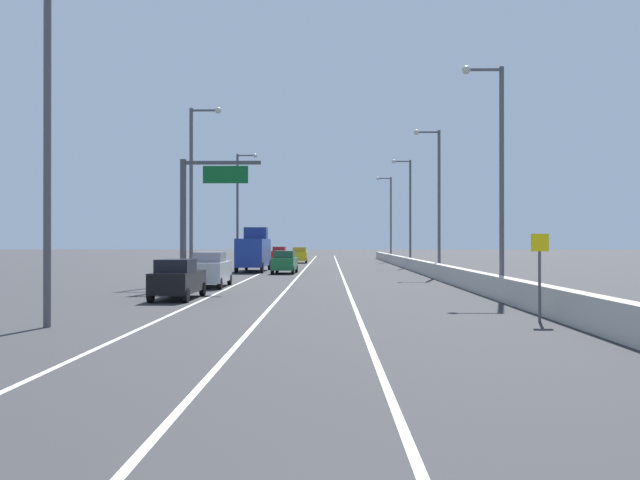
% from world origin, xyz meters
% --- Properties ---
extents(ground_plane, '(320.00, 320.00, 0.00)m').
position_xyz_m(ground_plane, '(0.00, 64.00, 0.00)').
color(ground_plane, '#2D2D30').
extents(lane_stripe_left, '(0.16, 130.00, 0.00)m').
position_xyz_m(lane_stripe_left, '(-5.50, 55.00, 0.00)').
color(lane_stripe_left, silver).
rests_on(lane_stripe_left, ground_plane).
extents(lane_stripe_center, '(0.16, 130.00, 0.00)m').
position_xyz_m(lane_stripe_center, '(-2.00, 55.00, 0.00)').
color(lane_stripe_center, silver).
rests_on(lane_stripe_center, ground_plane).
extents(lane_stripe_right, '(0.16, 130.00, 0.00)m').
position_xyz_m(lane_stripe_right, '(1.50, 55.00, 0.00)').
color(lane_stripe_right, silver).
rests_on(lane_stripe_right, ground_plane).
extents(jersey_barrier_right, '(0.60, 120.00, 1.10)m').
position_xyz_m(jersey_barrier_right, '(8.50, 40.00, 0.55)').
color(jersey_barrier_right, '#B2ADA3').
rests_on(jersey_barrier_right, ground_plane).
extents(overhead_sign_gantry, '(4.68, 0.36, 7.50)m').
position_xyz_m(overhead_sign_gantry, '(-7.26, 32.96, 4.73)').
color(overhead_sign_gantry, '#47474C').
rests_on(overhead_sign_gantry, ground_plane).
extents(speed_advisory_sign, '(0.60, 0.11, 3.00)m').
position_xyz_m(speed_advisory_sign, '(7.60, 18.34, 1.76)').
color(speed_advisory_sign, '#4C4C51').
rests_on(speed_advisory_sign, ground_plane).
extents(lamp_post_right_second, '(2.14, 0.44, 11.71)m').
position_xyz_m(lamp_post_right_second, '(8.99, 28.89, 6.63)').
color(lamp_post_right_second, '#4C4C51').
rests_on(lamp_post_right_second, ground_plane).
extents(lamp_post_right_third, '(2.14, 0.44, 11.71)m').
position_xyz_m(lamp_post_right_third, '(9.00, 47.02, 6.63)').
color(lamp_post_right_third, '#4C4C51').
rests_on(lamp_post_right_third, ground_plane).
extents(lamp_post_right_fourth, '(2.14, 0.44, 11.71)m').
position_xyz_m(lamp_post_right_fourth, '(9.06, 65.14, 6.63)').
color(lamp_post_right_fourth, '#4C4C51').
rests_on(lamp_post_right_fourth, ground_plane).
extents(lamp_post_right_fifth, '(2.14, 0.44, 11.71)m').
position_xyz_m(lamp_post_right_fifth, '(8.75, 83.27, 6.63)').
color(lamp_post_right_fifth, '#4C4C51').
rests_on(lamp_post_right_fifth, ground_plane).
extents(lamp_post_left_near, '(2.14, 0.44, 11.71)m').
position_xyz_m(lamp_post_left_near, '(-8.33, 16.77, 6.63)').
color(lamp_post_left_near, '#4C4C51').
rests_on(lamp_post_left_near, ground_plane).
extents(lamp_post_left_mid, '(2.14, 0.44, 11.71)m').
position_xyz_m(lamp_post_left_mid, '(-8.53, 38.52, 6.63)').
color(lamp_post_left_mid, '#4C4C51').
rests_on(lamp_post_left_mid, ground_plane).
extents(lamp_post_left_far, '(2.14, 0.44, 11.71)m').
position_xyz_m(lamp_post_left_far, '(-8.63, 60.27, 6.63)').
color(lamp_post_left_far, '#4C4C51').
rests_on(lamp_post_left_far, ground_plane).
extents(car_yellow_0, '(2.05, 4.27, 2.04)m').
position_xyz_m(car_yellow_0, '(-3.37, 77.84, 1.02)').
color(car_yellow_0, gold).
rests_on(car_yellow_0, ground_plane).
extents(car_green_1, '(2.10, 4.27, 1.97)m').
position_xyz_m(car_green_1, '(-3.38, 50.80, 0.98)').
color(car_green_1, '#196033').
rests_on(car_green_1, ground_plane).
extents(car_black_2, '(1.84, 4.48, 1.91)m').
position_xyz_m(car_black_2, '(-6.76, 26.56, 0.95)').
color(car_black_2, black).
rests_on(car_black_2, ground_plane).
extents(car_red_3, '(2.00, 4.25, 2.09)m').
position_xyz_m(car_red_3, '(-6.26, 81.64, 1.04)').
color(car_red_3, red).
rests_on(car_red_3, ground_plane).
extents(car_silver_4, '(1.94, 4.74, 2.12)m').
position_xyz_m(car_silver_4, '(-6.67, 34.48, 1.06)').
color(car_silver_4, '#B7B7BC').
rests_on(car_silver_4, ground_plane).
extents(box_truck, '(2.51, 7.76, 4.11)m').
position_xyz_m(box_truck, '(-6.51, 54.71, 1.87)').
color(box_truck, navy).
rests_on(box_truck, ground_plane).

